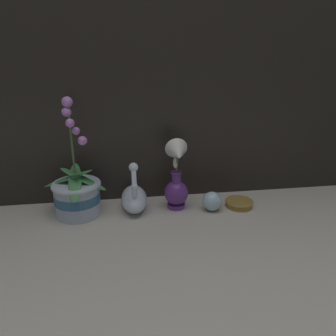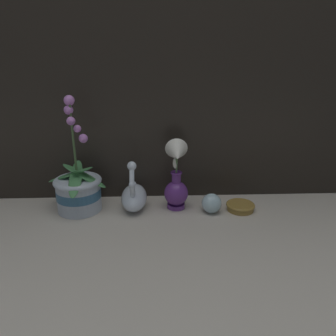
{
  "view_description": "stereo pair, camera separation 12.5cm",
  "coord_description": "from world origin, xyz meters",
  "views": [
    {
      "loc": [
        -0.13,
        -1.06,
        0.59
      ],
      "look_at": [
        0.04,
        0.1,
        0.16
      ],
      "focal_mm": 35.0,
      "sensor_mm": 36.0,
      "label": 1
    },
    {
      "loc": [
        -0.01,
        -1.07,
        0.59
      ],
      "look_at": [
        0.04,
        0.1,
        0.16
      ],
      "focal_mm": 35.0,
      "sensor_mm": 36.0,
      "label": 2
    }
  ],
  "objects": [
    {
      "name": "glass_sphere",
      "position": [
        0.2,
        0.05,
        0.04
      ],
      "size": [
        0.08,
        0.08,
        0.08
      ],
      "color": "silver",
      "rests_on": "ground_plane"
    },
    {
      "name": "ground_plane",
      "position": [
        0.0,
        0.0,
        0.0
      ],
      "size": [
        2.8,
        2.8,
        0.0
      ],
      "primitive_type": "plane",
      "color": "#BCB2A3"
    },
    {
      "name": "orchid_potted_plant",
      "position": [
        -0.31,
        0.1,
        0.09
      ],
      "size": [
        0.25,
        0.24,
        0.44
      ],
      "color": "#B2BCCC",
      "rests_on": "ground_plane"
    },
    {
      "name": "amber_dish",
      "position": [
        0.32,
        0.07,
        0.02
      ],
      "size": [
        0.11,
        0.11,
        0.03
      ],
      "color": "olive",
      "rests_on": "ground_plane"
    },
    {
      "name": "window_backdrop",
      "position": [
        0.0,
        0.22,
        0.6
      ],
      "size": [
        2.8,
        0.03,
        1.2
      ],
      "color": "black",
      "rests_on": "ground_plane"
    },
    {
      "name": "swan_figurine",
      "position": [
        -0.09,
        0.11,
        0.05
      ],
      "size": [
        0.1,
        0.2,
        0.21
      ],
      "color": "silver",
      "rests_on": "ground_plane"
    },
    {
      "name": "blue_vase",
      "position": [
        0.07,
        0.09,
        0.12
      ],
      "size": [
        0.09,
        0.12,
        0.28
      ],
      "color": "#602D7F",
      "rests_on": "ground_plane"
    }
  ]
}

